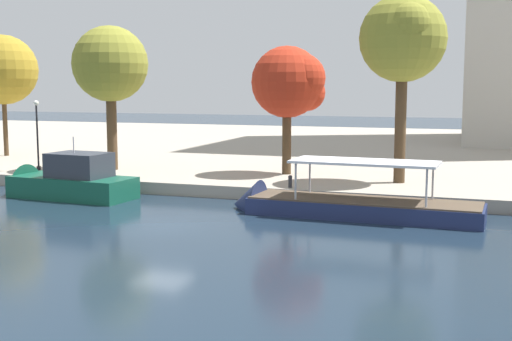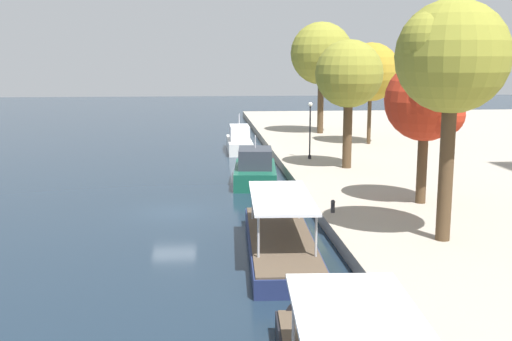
{
  "view_description": "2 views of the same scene",
  "coord_description": "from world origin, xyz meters",
  "px_view_note": "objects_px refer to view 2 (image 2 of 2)",
  "views": [
    {
      "loc": [
        13.59,
        -26.62,
        6.32
      ],
      "look_at": [
        2.31,
        6.39,
        1.89
      ],
      "focal_mm": 47.15,
      "sensor_mm": 36.0,
      "label": 1
    },
    {
      "loc": [
        35.56,
        1.76,
        8.93
      ],
      "look_at": [
        2.06,
        4.66,
        2.81
      ],
      "focal_mm": 43.8,
      "sensor_mm": 36.0,
      "label": 2
    }
  ],
  "objects_px": {
    "mooring_bollard_0": "(333,206)",
    "motor_yacht_0": "(239,143)",
    "lamp_post": "(310,127)",
    "tree_5": "(449,59)",
    "tree_2": "(428,102)",
    "tree_1": "(368,72)",
    "motor_yacht_1": "(255,172)",
    "tree_4": "(350,75)",
    "tree_0": "(322,55)",
    "tour_boat_2": "(279,240)"
  },
  "relations": [
    {
      "from": "mooring_bollard_0",
      "to": "motor_yacht_0",
      "type": "bearing_deg",
      "value": -173.01
    },
    {
      "from": "lamp_post",
      "to": "tree_5",
      "type": "distance_m",
      "value": 23.97
    },
    {
      "from": "motor_yacht_0",
      "to": "tree_2",
      "type": "xyz_separation_m",
      "value": [
        26.21,
        8.89,
        5.76
      ]
    },
    {
      "from": "tree_2",
      "to": "tree_1",
      "type": "bearing_deg",
      "value": 172.58
    },
    {
      "from": "motor_yacht_1",
      "to": "tree_4",
      "type": "relative_size",
      "value": 0.88
    },
    {
      "from": "motor_yacht_0",
      "to": "tree_5",
      "type": "height_order",
      "value": "tree_5"
    },
    {
      "from": "motor_yacht_1",
      "to": "lamp_post",
      "type": "height_order",
      "value": "lamp_post"
    },
    {
      "from": "motor_yacht_0",
      "to": "tree_1",
      "type": "bearing_deg",
      "value": -95.44
    },
    {
      "from": "tree_1",
      "to": "tree_4",
      "type": "height_order",
      "value": "tree_1"
    },
    {
      "from": "tree_1",
      "to": "tree_2",
      "type": "distance_m",
      "value": 25.22
    },
    {
      "from": "mooring_bollard_0",
      "to": "tree_4",
      "type": "height_order",
      "value": "tree_4"
    },
    {
      "from": "tree_2",
      "to": "tree_4",
      "type": "relative_size",
      "value": 0.85
    },
    {
      "from": "tree_0",
      "to": "tree_1",
      "type": "xyz_separation_m",
      "value": [
        8.56,
        2.75,
        -1.59
      ]
    },
    {
      "from": "mooring_bollard_0",
      "to": "lamp_post",
      "type": "relative_size",
      "value": 0.15
    },
    {
      "from": "tour_boat_2",
      "to": "mooring_bollard_0",
      "type": "distance_m",
      "value": 4.93
    },
    {
      "from": "tour_boat_2",
      "to": "tree_5",
      "type": "height_order",
      "value": "tree_5"
    },
    {
      "from": "tour_boat_2",
      "to": "lamp_post",
      "type": "distance_m",
      "value": 22.2
    },
    {
      "from": "lamp_post",
      "to": "tree_2",
      "type": "distance_m",
      "value": 17.05
    },
    {
      "from": "tree_0",
      "to": "tree_2",
      "type": "relative_size",
      "value": 1.48
    },
    {
      "from": "tour_boat_2",
      "to": "tree_5",
      "type": "relative_size",
      "value": 1.17
    },
    {
      "from": "mooring_bollard_0",
      "to": "tree_4",
      "type": "distance_m",
      "value": 15.48
    },
    {
      "from": "motor_yacht_0",
      "to": "tree_5",
      "type": "relative_size",
      "value": 0.79
    },
    {
      "from": "tree_0",
      "to": "tree_1",
      "type": "distance_m",
      "value": 9.14
    },
    {
      "from": "tree_2",
      "to": "tree_0",
      "type": "bearing_deg",
      "value": 179.14
    },
    {
      "from": "motor_yacht_1",
      "to": "mooring_bollard_0",
      "type": "bearing_deg",
      "value": -160.93
    },
    {
      "from": "tour_boat_2",
      "to": "tree_2",
      "type": "relative_size",
      "value": 1.55
    },
    {
      "from": "tree_0",
      "to": "tree_1",
      "type": "bearing_deg",
      "value": 17.81
    },
    {
      "from": "mooring_bollard_0",
      "to": "tree_0",
      "type": "xyz_separation_m",
      "value": [
        -35.05,
        6.0,
        8.06
      ]
    },
    {
      "from": "lamp_post",
      "to": "tour_boat_2",
      "type": "bearing_deg",
      "value": -13.58
    },
    {
      "from": "motor_yacht_1",
      "to": "tree_1",
      "type": "distance_m",
      "value": 19.62
    },
    {
      "from": "tour_boat_2",
      "to": "lamp_post",
      "type": "bearing_deg",
      "value": -11.13
    },
    {
      "from": "motor_yacht_0",
      "to": "tree_0",
      "type": "height_order",
      "value": "tree_0"
    },
    {
      "from": "tour_boat_2",
      "to": "mooring_bollard_0",
      "type": "xyz_separation_m",
      "value": [
        -3.55,
        3.35,
        0.75
      ]
    },
    {
      "from": "motor_yacht_1",
      "to": "mooring_bollard_0",
      "type": "xyz_separation_m",
      "value": [
        12.44,
        3.12,
        0.38
      ]
    },
    {
      "from": "motor_yacht_0",
      "to": "lamp_post",
      "type": "bearing_deg",
      "value": -151.85
    },
    {
      "from": "motor_yacht_0",
      "to": "tree_2",
      "type": "height_order",
      "value": "tree_2"
    },
    {
      "from": "tree_1",
      "to": "tree_5",
      "type": "xyz_separation_m",
      "value": [
        31.88,
        -4.96,
        1.29
      ]
    },
    {
      "from": "motor_yacht_0",
      "to": "tree_5",
      "type": "bearing_deg",
      "value": -167.47
    },
    {
      "from": "tree_0",
      "to": "tree_4",
      "type": "bearing_deg",
      "value": -5.37
    },
    {
      "from": "motor_yacht_1",
      "to": "tour_boat_2",
      "type": "height_order",
      "value": "motor_yacht_1"
    },
    {
      "from": "motor_yacht_1",
      "to": "tree_2",
      "type": "relative_size",
      "value": 1.03
    },
    {
      "from": "tree_2",
      "to": "tree_4",
      "type": "bearing_deg",
      "value": -172.71
    },
    {
      "from": "tour_boat_2",
      "to": "tree_4",
      "type": "bearing_deg",
      "value": -20.84
    },
    {
      "from": "motor_yacht_1",
      "to": "tree_0",
      "type": "relative_size",
      "value": 0.7
    },
    {
      "from": "tree_4",
      "to": "tree_5",
      "type": "height_order",
      "value": "tree_5"
    },
    {
      "from": "motor_yacht_1",
      "to": "lamp_post",
      "type": "xyz_separation_m",
      "value": [
        -5.4,
        4.93,
        2.59
      ]
    },
    {
      "from": "tree_2",
      "to": "tree_5",
      "type": "distance_m",
      "value": 7.48
    },
    {
      "from": "mooring_bollard_0",
      "to": "lamp_post",
      "type": "bearing_deg",
      "value": 174.19
    },
    {
      "from": "motor_yacht_1",
      "to": "tour_boat_2",
      "type": "relative_size",
      "value": 0.67
    },
    {
      "from": "tour_boat_2",
      "to": "tree_4",
      "type": "xyz_separation_m",
      "value": [
        -17.0,
        7.31,
        7.31
      ]
    }
  ]
}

